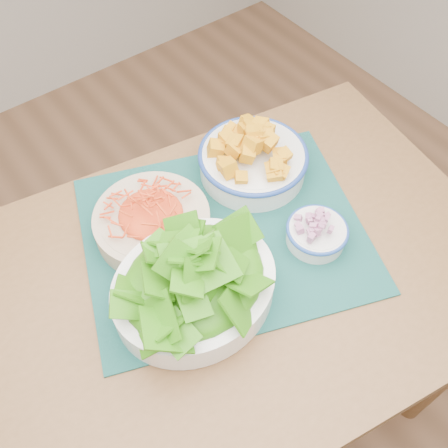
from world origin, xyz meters
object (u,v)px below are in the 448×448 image
(onion_bowl, at_px, (317,231))
(carrot_bowl, at_px, (152,219))
(placemat, at_px, (224,233))
(squash_bowl, at_px, (253,155))
(table, at_px, (228,299))
(lettuce_bowl, at_px, (194,280))

(onion_bowl, bearing_deg, carrot_bowl, 138.67)
(placemat, relative_size, onion_bowl, 3.59)
(placemat, bearing_deg, squash_bowl, 52.99)
(placemat, distance_m, squash_bowl, 0.18)
(table, xyz_separation_m, lettuce_bowl, (-0.08, -0.01, 0.18))
(carrot_bowl, xyz_separation_m, lettuce_bowl, (-0.02, -0.17, 0.03))
(placemat, relative_size, carrot_bowl, 2.37)
(placemat, xyz_separation_m, squash_bowl, (0.15, 0.09, 0.05))
(table, distance_m, placemat, 0.14)
(table, distance_m, lettuce_bowl, 0.20)
(lettuce_bowl, distance_m, onion_bowl, 0.27)
(table, relative_size, lettuce_bowl, 3.83)
(carrot_bowl, bearing_deg, placemat, -39.57)
(placemat, xyz_separation_m, onion_bowl, (0.13, -0.12, 0.03))
(squash_bowl, height_order, lettuce_bowl, lettuce_bowl)
(squash_bowl, bearing_deg, placemat, -147.87)
(carrot_bowl, height_order, onion_bowl, carrot_bowl)
(carrot_bowl, bearing_deg, lettuce_bowl, -96.96)
(table, height_order, lettuce_bowl, lettuce_bowl)
(carrot_bowl, height_order, lettuce_bowl, lettuce_bowl)
(placemat, distance_m, onion_bowl, 0.18)
(table, xyz_separation_m, onion_bowl, (0.18, -0.05, 0.15))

